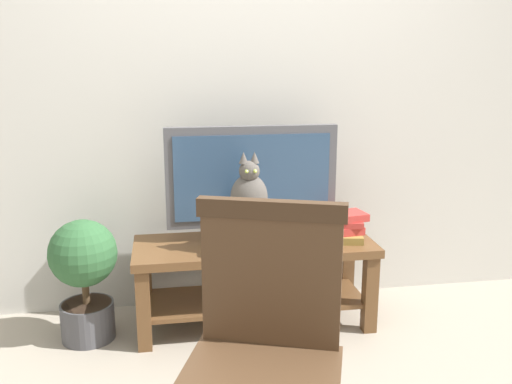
% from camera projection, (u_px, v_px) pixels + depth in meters
% --- Properties ---
extents(ground_plane, '(12.00, 12.00, 0.00)m').
position_uv_depth(ground_plane, '(271.00, 383.00, 2.52)').
color(ground_plane, gray).
extents(back_wall, '(7.00, 0.12, 2.80)m').
position_uv_depth(back_wall, '(239.00, 63.00, 3.14)').
color(back_wall, beige).
rests_on(back_wall, ground).
extents(tv_stand, '(1.28, 0.48, 0.47)m').
position_uv_depth(tv_stand, '(254.00, 267.00, 3.02)').
color(tv_stand, brown).
rests_on(tv_stand, ground).
extents(tv, '(0.92, 0.20, 0.61)m').
position_uv_depth(tv, '(252.00, 181.00, 2.98)').
color(tv, '#4C4C51').
rests_on(tv, tv_stand).
extents(media_box, '(0.42, 0.23, 0.07)m').
position_uv_depth(media_box, '(248.00, 242.00, 2.88)').
color(media_box, '#BCBCC1').
rests_on(media_box, tv_stand).
extents(cat, '(0.22, 0.32, 0.44)m').
position_uv_depth(cat, '(249.00, 205.00, 2.82)').
color(cat, '#514C47').
rests_on(cat, media_box).
extents(wooden_chair, '(0.61, 0.61, 1.00)m').
position_uv_depth(wooden_chair, '(264.00, 341.00, 1.72)').
color(wooden_chair, '#513823').
rests_on(wooden_chair, ground).
extents(book_stack, '(0.24, 0.21, 0.15)m').
position_uv_depth(book_stack, '(345.00, 227.00, 3.00)').
color(book_stack, olive).
rests_on(book_stack, tv_stand).
extents(potted_plant, '(0.34, 0.34, 0.64)m').
position_uv_depth(potted_plant, '(84.00, 272.00, 2.84)').
color(potted_plant, '#47474C').
rests_on(potted_plant, ground).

